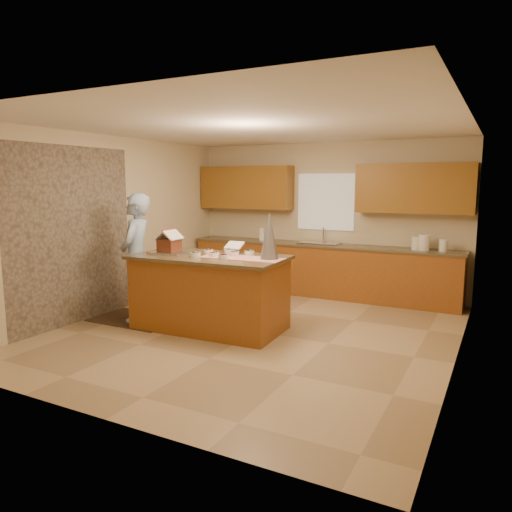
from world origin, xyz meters
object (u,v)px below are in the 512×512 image
(boy, at_px, (136,257))
(gingerbread_house, at_px, (169,243))
(tinsel_tree, at_px, (269,236))
(island_base, at_px, (210,294))

(boy, bearing_deg, gingerbread_house, 75.33)
(tinsel_tree, distance_m, gingerbread_house, 1.48)
(tinsel_tree, height_order, boy, boy)
(island_base, bearing_deg, gingerbread_house, -174.81)
(island_base, height_order, boy, boy)
(boy, distance_m, gingerbread_house, 0.60)
(island_base, distance_m, boy, 1.24)
(tinsel_tree, relative_size, boy, 0.33)
(island_base, distance_m, tinsel_tree, 1.20)
(gingerbread_house, bearing_deg, tinsel_tree, 6.94)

